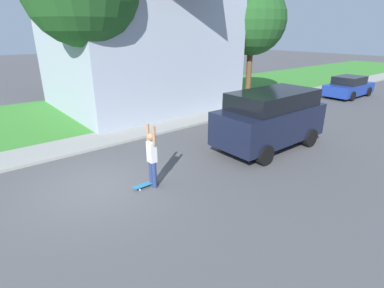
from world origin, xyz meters
name	(u,v)px	position (x,y,z in m)	size (l,w,h in m)	color
ground_plane	(95,186)	(0.00, 0.00, 0.00)	(120.00, 120.00, 0.00)	#49494C
lawn	(139,106)	(-8.00, 6.00, 0.04)	(10.00, 80.00, 0.08)	#387F2D
sidewalk	(183,121)	(-3.60, 6.00, 0.05)	(1.80, 80.00, 0.10)	gray
house	(136,24)	(-8.34, 6.34, 4.66)	(9.33, 9.79, 8.85)	#99A3B2
lawn_tree_far	(252,21)	(-5.07, 12.51, 4.88)	(4.12, 4.12, 6.88)	brown
suv_parked	(270,118)	(1.25, 6.50, 1.20)	(2.15, 4.51, 2.21)	black
car_down_street	(349,87)	(-1.37, 18.72, 0.67)	(1.90, 4.06, 1.40)	navy
skateboarder	(152,156)	(1.12, 1.32, 0.97)	(0.41, 0.22, 1.88)	navy
skateboard	(145,185)	(1.02, 1.11, 0.08)	(0.21, 0.77, 0.10)	#236B99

